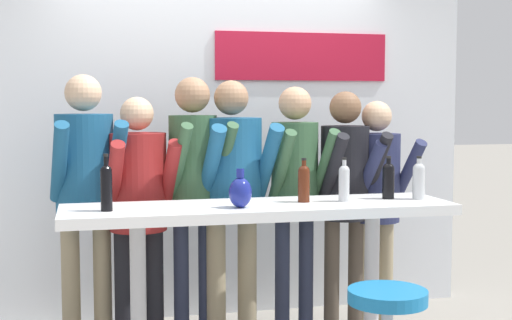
{
  "coord_description": "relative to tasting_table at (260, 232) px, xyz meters",
  "views": [
    {
      "loc": [
        -0.97,
        -3.97,
        1.61
      ],
      "look_at": [
        0.0,
        0.09,
        1.27
      ],
      "focal_mm": 50.0,
      "sensor_mm": 36.0,
      "label": 1
    }
  ],
  "objects": [
    {
      "name": "person_center_right",
      "position": [
        0.4,
        0.62,
        0.22
      ],
      "size": [
        0.41,
        0.53,
        1.71
      ],
      "rotation": [
        0.0,
        0.0,
        0.09
      ],
      "color": "#23283D",
      "rests_on": "ground_plane"
    },
    {
      "name": "wine_bottle_0",
      "position": [
        0.52,
        0.0,
        0.28
      ],
      "size": [
        0.06,
        0.06,
        0.26
      ],
      "color": "#B7BCC1",
      "rests_on": "tasting_table"
    },
    {
      "name": "wine_bottle_2",
      "position": [
        0.28,
        0.03,
        0.29
      ],
      "size": [
        0.07,
        0.07,
        0.26
      ],
      "color": "#4C1E0F",
      "rests_on": "tasting_table"
    },
    {
      "name": "decorative_vase",
      "position": [
        -0.14,
        -0.1,
        0.25
      ],
      "size": [
        0.13,
        0.13,
        0.22
      ],
      "color": "navy",
      "rests_on": "tasting_table"
    },
    {
      "name": "person_center_left",
      "position": [
        -0.29,
        0.61,
        0.26
      ],
      "size": [
        0.44,
        0.57,
        1.77
      ],
      "rotation": [
        0.0,
        0.0,
        0.19
      ],
      "color": "#23283D",
      "rests_on": "ground_plane"
    },
    {
      "name": "wine_bottle_1",
      "position": [
        0.99,
        -0.02,
        0.29
      ],
      "size": [
        0.07,
        0.07,
        0.26
      ],
      "color": "#B7BCC1",
      "rests_on": "tasting_table"
    },
    {
      "name": "back_wall",
      "position": [
        0.01,
        1.31,
        0.59
      ],
      "size": [
        3.86,
        0.12,
        2.86
      ],
      "color": "silver",
      "rests_on": "ground_plane"
    },
    {
      "name": "person_left",
      "position": [
        -0.65,
        0.6,
        0.16
      ],
      "size": [
        0.48,
        0.57,
        1.64
      ],
      "rotation": [
        0.0,
        0.0,
        0.13
      ],
      "color": "black",
      "rests_on": "ground_plane"
    },
    {
      "name": "person_right",
      "position": [
        0.75,
        0.59,
        0.2
      ],
      "size": [
        0.42,
        0.53,
        1.68
      ],
      "rotation": [
        0.0,
        0.0,
        0.08
      ],
      "color": "#473D33",
      "rests_on": "ground_plane"
    },
    {
      "name": "person_far_right",
      "position": [
        0.99,
        0.63,
        0.15
      ],
      "size": [
        0.46,
        0.56,
        1.61
      ],
      "rotation": [
        0.0,
        0.0,
        0.19
      ],
      "color": "gray",
      "rests_on": "ground_plane"
    },
    {
      "name": "person_center",
      "position": [
        -0.04,
        0.59,
        0.22
      ],
      "size": [
        0.53,
        0.62,
        1.75
      ],
      "rotation": [
        0.0,
        0.0,
        0.14
      ],
      "color": "gray",
      "rests_on": "ground_plane"
    },
    {
      "name": "tasting_table",
      "position": [
        0.0,
        0.0,
        0.0
      ],
      "size": [
        2.26,
        0.58,
        1.02
      ],
      "color": "white",
      "rests_on": "ground_plane"
    },
    {
      "name": "wine_bottle_4",
      "position": [
        0.82,
        0.05,
        0.29
      ],
      "size": [
        0.07,
        0.07,
        0.26
      ],
      "color": "black",
      "rests_on": "tasting_table"
    },
    {
      "name": "person_far_left",
      "position": [
        -0.98,
        0.65,
        0.25
      ],
      "size": [
        0.49,
        0.6,
        1.78
      ],
      "rotation": [
        0.0,
        0.0,
        0.15
      ],
      "color": "gray",
      "rests_on": "ground_plane"
    },
    {
      "name": "wine_bottle_3",
      "position": [
        -0.87,
        -0.05,
        0.3
      ],
      "size": [
        0.06,
        0.06,
        0.31
      ],
      "color": "black",
      "rests_on": "tasting_table"
    }
  ]
}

